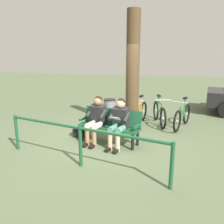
# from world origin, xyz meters

# --- Properties ---
(ground_plane) EXTENTS (40.00, 40.00, 0.00)m
(ground_plane) POSITION_xyz_m (0.00, 0.00, 0.00)
(ground_plane) COLOR #566647
(bench) EXTENTS (1.66, 0.79, 0.87)m
(bench) POSITION_xyz_m (-0.20, -0.12, 0.51)
(bench) COLOR #194C2D
(bench) RESTS_ON ground
(person_reading) EXTENTS (0.54, 0.81, 1.20)m
(person_reading) POSITION_xyz_m (-0.49, 0.11, 0.66)
(person_reading) COLOR #262628
(person_reading) RESTS_ON ground
(person_companion) EXTENTS (0.54, 0.81, 1.20)m
(person_companion) POSITION_xyz_m (0.14, -0.02, 0.66)
(person_companion) COLOR #262628
(person_companion) RESTS_ON ground
(handbag) EXTENTS (0.30, 0.15, 0.24)m
(handbag) POSITION_xyz_m (0.74, -0.23, 0.12)
(handbag) COLOR black
(handbag) RESTS_ON ground
(tree_trunk) EXTENTS (0.39, 0.39, 3.46)m
(tree_trunk) POSITION_xyz_m (-0.53, -1.39, 1.73)
(tree_trunk) COLOR #4C3823
(tree_trunk) RESTS_ON ground
(litter_bin) EXTENTS (0.38, 0.38, 0.86)m
(litter_bin) POSITION_xyz_m (0.20, -1.49, 0.43)
(litter_bin) COLOR slate
(litter_bin) RESTS_ON ground
(bicycle_red) EXTENTS (0.64, 1.62, 0.94)m
(bicycle_red) POSITION_xyz_m (-2.04, -1.86, 0.36)
(bicycle_red) COLOR black
(bicycle_red) RESTS_ON ground
(bicycle_blue) EXTENTS (0.62, 1.63, 0.94)m
(bicycle_blue) POSITION_xyz_m (-1.32, -2.07, 0.36)
(bicycle_blue) COLOR black
(bicycle_blue) RESTS_ON ground
(bicycle_orange) EXTENTS (0.48, 1.67, 0.94)m
(bicycle_orange) POSITION_xyz_m (-0.70, -1.86, 0.36)
(bicycle_orange) COLOR black
(bicycle_orange) RESTS_ON ground
(railing_fence) EXTENTS (3.65, 0.84, 0.85)m
(railing_fence) POSITION_xyz_m (0.02, 1.33, 0.61)
(railing_fence) COLOR #194C2D
(railing_fence) RESTS_ON ground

